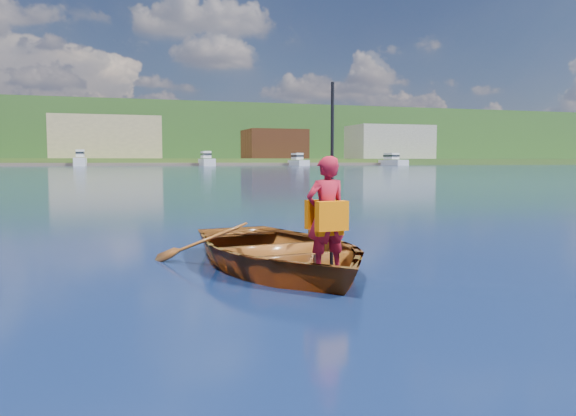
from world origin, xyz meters
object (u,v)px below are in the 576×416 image
child_paddler (326,215)px  dock (123,164)px  marina_yachts (155,161)px  rowboat (278,251)px

child_paddler → dock: (-0.55, 148.01, -0.30)m
child_paddler → marina_yachts: (7.51, 143.32, 0.64)m
rowboat → marina_yachts: marina_yachts is taller
dock → child_paddler: bearing=-89.8°
rowboat → dock: (-0.28, 147.14, 0.19)m
rowboat → dock: dock is taller
rowboat → child_paddler: 1.04m
rowboat → marina_yachts: bearing=86.9°
child_paddler → marina_yachts: 143.51m
marina_yachts → child_paddler: bearing=-93.0°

